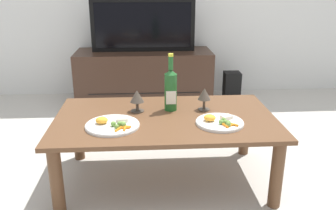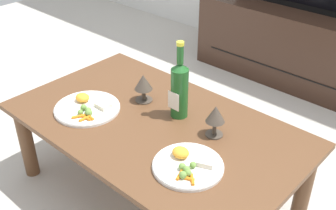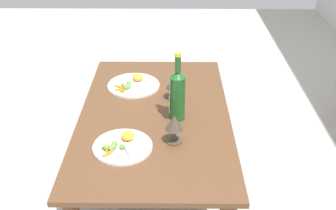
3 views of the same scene
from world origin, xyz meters
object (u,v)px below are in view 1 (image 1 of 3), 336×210
tv_screen (143,25)px  dinner_plate_right (219,122)px  dining_table (165,126)px  goblet_left (137,97)px  wine_bottle (171,88)px  floor_speaker (232,86)px  dinner_plate_left (112,125)px  tv_stand (144,76)px  goblet_right (204,95)px

tv_screen → dinner_plate_right: bearing=-76.0°
dining_table → goblet_left: bearing=149.1°
wine_bottle → goblet_left: bearing=-175.6°
floor_speaker → dinner_plate_left: size_ratio=0.98×
dining_table → floor_speaker: dining_table is taller
tv_stand → tv_screen: size_ratio=1.33×
tv_screen → wine_bottle: tv_screen is taller
tv_screen → goblet_left: (-0.04, -1.46, -0.26)m
goblet_left → dinner_plate_right: goblet_left is taller
wine_bottle → dinner_plate_left: bearing=-144.0°
tv_stand → dinner_plate_right: tv_stand is taller
dining_table → tv_screen: bearing=94.5°
dining_table → tv_screen: size_ratio=1.29×
tv_screen → tv_stand: bearing=90.0°
dining_table → dinner_plate_left: bearing=-156.2°
tv_stand → wine_bottle: 1.48m
dining_table → dinner_plate_left: (-0.30, -0.13, 0.08)m
floor_speaker → goblet_left: 1.75m
dinner_plate_left → goblet_left: bearing=60.0°
tv_stand → dinner_plate_left: tv_stand is taller
tv_screen → goblet_right: bearing=-75.7°
tv_screen → goblet_left: size_ratio=7.39×
goblet_left → goblet_right: goblet_right is taller
goblet_left → goblet_right: bearing=0.0°
floor_speaker → tv_screen: bearing=179.4°
tv_screen → goblet_right: (0.37, -1.46, -0.25)m
goblet_left → tv_stand: bearing=88.3°
goblet_left → goblet_right: (0.41, 0.00, 0.01)m
tv_stand → tv_screen: tv_screen is taller
goblet_right → dinner_plate_right: size_ratio=0.52×
dinner_plate_right → goblet_left: bearing=153.5°
dinner_plate_left → dinner_plate_right: (0.60, -0.00, 0.00)m
tv_stand → floor_speaker: size_ratio=4.57×
goblet_left → dinner_plate_right: size_ratio=0.51×
goblet_right → dinner_plate_right: goblet_right is taller
dinner_plate_left → dinner_plate_right: same height
floor_speaker → dinner_plate_right: bearing=-104.9°
floor_speaker → goblet_right: 1.57m
goblet_right → dinner_plate_left: size_ratio=0.47×
goblet_right → dinner_plate_right: (0.05, -0.23, -0.08)m
floor_speaker → wine_bottle: 1.64m
tv_stand → goblet_right: goblet_right is taller
dining_table → dinner_plate_right: dinner_plate_right is taller
dinner_plate_left → floor_speaker: bearing=56.9°
tv_stand → floor_speaker: (0.90, -0.03, -0.11)m
goblet_left → dinner_plate_right: bearing=-26.5°
tv_stand → goblet_left: size_ratio=9.86×
dinner_plate_left → tv_stand: bearing=84.0°
goblet_left → floor_speaker: bearing=56.4°
tv_stand → dining_table: bearing=-85.5°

